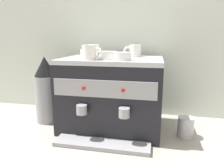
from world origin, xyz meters
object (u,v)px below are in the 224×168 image
object	(u,v)px
coffee_grinder	(47,90)
milk_pitcher	(186,127)
ceramic_cup_2	(90,52)
ceramic_bowl_2	(107,55)
ceramic_bowl_0	(122,56)
ceramic_cup_0	(94,51)
ceramic_cup_1	(135,51)
ceramic_bowl_1	(89,53)
espresso_machine	(112,94)

from	to	relation	value
coffee_grinder	milk_pitcher	bearing A→B (deg)	-3.70
ceramic_cup_2	ceramic_bowl_2	bearing A→B (deg)	49.23
ceramic_bowl_0	coffee_grinder	distance (m)	0.59
ceramic_cup_0	coffee_grinder	size ratio (longest dim) A/B	0.24
ceramic_cup_1	ceramic_bowl_0	size ratio (longest dim) A/B	1.15
ceramic_cup_2	ceramic_bowl_2	size ratio (longest dim) A/B	0.98
ceramic_cup_1	milk_pitcher	world-z (taller)	ceramic_cup_1
ceramic_cup_1	ceramic_cup_0	bearing A→B (deg)	-155.37
ceramic_bowl_1	coffee_grinder	world-z (taller)	ceramic_bowl_1
ceramic_bowl_2	ceramic_cup_2	bearing A→B (deg)	-130.77
espresso_machine	ceramic_bowl_2	bearing A→B (deg)	-113.11
ceramic_cup_2	coffee_grinder	bearing A→B (deg)	158.58
ceramic_cup_1	milk_pitcher	distance (m)	0.55
ceramic_bowl_0	ceramic_bowl_2	size ratio (longest dim) A/B	0.77
ceramic_bowl_0	ceramic_bowl_1	world-z (taller)	same
ceramic_bowl_0	espresso_machine	bearing A→B (deg)	125.44
ceramic_cup_0	ceramic_bowl_0	xyz separation A→B (m)	(0.19, -0.11, -0.02)
ceramic_cup_0	espresso_machine	bearing A→B (deg)	-0.07
espresso_machine	ceramic_bowl_1	bearing A→B (deg)	148.38
ceramic_cup_1	ceramic_cup_2	bearing A→B (deg)	-132.13
ceramic_cup_1	ceramic_cup_2	xyz separation A→B (m)	(-0.22, -0.24, 0.00)
ceramic_cup_0	milk_pitcher	distance (m)	0.69
ceramic_cup_2	coffee_grinder	size ratio (longest dim) A/B	0.27
ceramic_cup_0	ceramic_bowl_1	xyz separation A→B (m)	(-0.06, 0.11, -0.02)
ceramic_cup_1	coffee_grinder	bearing A→B (deg)	-170.03
espresso_machine	milk_pitcher	world-z (taller)	espresso_machine
ceramic_bowl_2	milk_pitcher	xyz separation A→B (m)	(0.46, -0.00, -0.40)
espresso_machine	ceramic_cup_2	bearing A→B (deg)	-125.22
ceramic_cup_1	coffee_grinder	world-z (taller)	ceramic_cup_1
ceramic_cup_1	milk_pitcher	bearing A→B (deg)	-26.42
ceramic_bowl_0	ceramic_bowl_1	distance (m)	0.34
ceramic_cup_0	milk_pitcher	world-z (taller)	ceramic_cup_0
ceramic_bowl_0	milk_pitcher	bearing A→B (deg)	10.33
ceramic_cup_2	milk_pitcher	size ratio (longest dim) A/B	1.03
espresso_machine	milk_pitcher	xyz separation A→B (m)	(0.44, -0.05, -0.16)
ceramic_cup_0	ceramic_cup_1	bearing A→B (deg)	24.63
ceramic_bowl_1	ceramic_bowl_2	world-z (taller)	same
ceramic_bowl_1	milk_pitcher	xyz separation A→B (m)	(0.61, -0.16, -0.40)
ceramic_bowl_1	ceramic_cup_0	bearing A→B (deg)	-59.54
ceramic_bowl_1	milk_pitcher	distance (m)	0.75
espresso_machine	coffee_grinder	distance (m)	0.44
ceramic_bowl_1	ceramic_bowl_2	bearing A→B (deg)	-45.02
ceramic_cup_0	ceramic_cup_2	size ratio (longest dim) A/B	0.86
espresso_machine	ceramic_bowl_1	distance (m)	0.32
espresso_machine	ceramic_cup_0	bearing A→B (deg)	179.93
espresso_machine	coffee_grinder	world-z (taller)	coffee_grinder
espresso_machine	coffee_grinder	bearing A→B (deg)	179.02
ceramic_cup_0	milk_pitcher	bearing A→B (deg)	-5.16
ceramic_bowl_1	coffee_grinder	bearing A→B (deg)	-159.85
ceramic_cup_0	ceramic_bowl_2	bearing A→B (deg)	-27.34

